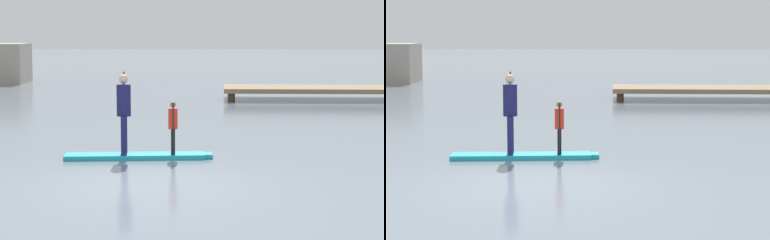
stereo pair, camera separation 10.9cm
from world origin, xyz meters
The scene contains 5 objects.
ground_plane centered at (0.00, 0.00, 0.00)m, with size 240.00×240.00×0.00m, color slate.
paddleboard_near centered at (-0.55, 2.73, 0.05)m, with size 3.19×0.87×0.10m.
paddler_adult centered at (-0.85, 2.71, 1.08)m, with size 0.33×0.53×1.75m.
paddler_child_solo centered at (0.19, 2.79, 0.73)m, with size 0.22×0.39×1.12m.
floating_dock centered at (5.99, 16.92, 0.43)m, with size 9.42×2.80×0.52m.
Camera 1 is at (1.26, -12.25, 2.63)m, focal length 66.62 mm.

